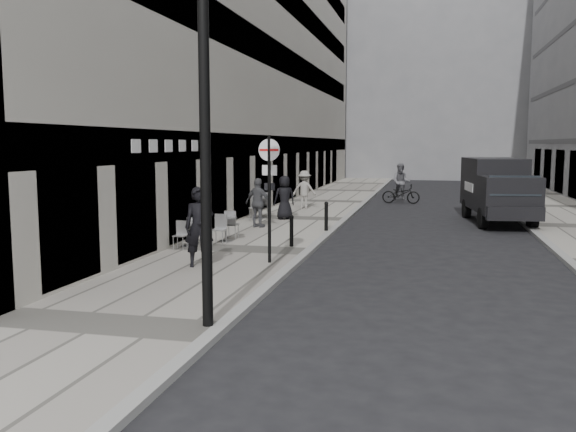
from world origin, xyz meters
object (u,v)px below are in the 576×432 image
walking_man (199,227)px  panel_van (497,187)px  sign_post (269,181)px  cyclist (401,188)px  lamppost (204,89)px

walking_man → panel_van: 14.10m
sign_post → cyclist: size_ratio=1.53×
lamppost → panel_van: size_ratio=1.24×
lamppost → panel_van: lamppost is taller
walking_man → cyclist: size_ratio=0.93×
panel_van → cyclist: panel_van is taller
lamppost → cyclist: (2.07, 23.33, -3.20)m
lamppost → cyclist: bearing=84.9°
sign_post → lamppost: (0.40, -5.53, 1.82)m
sign_post → cyclist: 18.02m
walking_man → sign_post: 2.10m
cyclist → sign_post: bearing=-93.4°
lamppost → walking_man: bearing=112.9°
walking_man → cyclist: cyclist is taller
sign_post → cyclist: sign_post is taller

